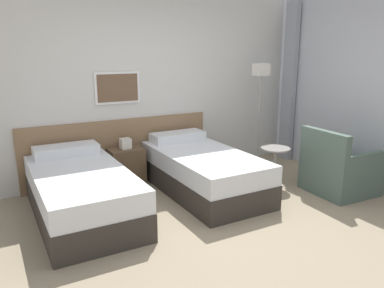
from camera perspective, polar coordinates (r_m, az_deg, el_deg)
The scene contains 8 objects.
ground_plane at distance 4.10m, azimuth 6.64°, elevation -12.83°, with size 16.00×16.00×0.00m, color gray.
wall_headboard at distance 5.58m, azimuth -6.53°, elevation 8.30°, with size 10.00×0.10×2.70m.
bed_near_door at distance 4.47m, azimuth -16.50°, elevation -7.09°, with size 0.99×1.96×0.68m.
bed_near_window at distance 5.02m, azimuth 1.62°, elevation -4.13°, with size 0.99×1.96×0.68m.
nightstand at distance 5.36m, azimuth -9.97°, elevation -3.27°, with size 0.47×0.34×0.67m.
floor_lamp at distance 6.01m, azimuth 10.40°, elevation 8.77°, with size 0.24×0.24×1.65m.
side_table at distance 5.32m, azimuth 12.53°, elevation -2.34°, with size 0.40×0.40×0.55m.
armchair at distance 5.35m, azimuth 21.48°, elevation -3.95°, with size 0.82×0.80×0.87m.
Camera 1 is at (-2.18, -2.95, 1.85)m, focal length 35.00 mm.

